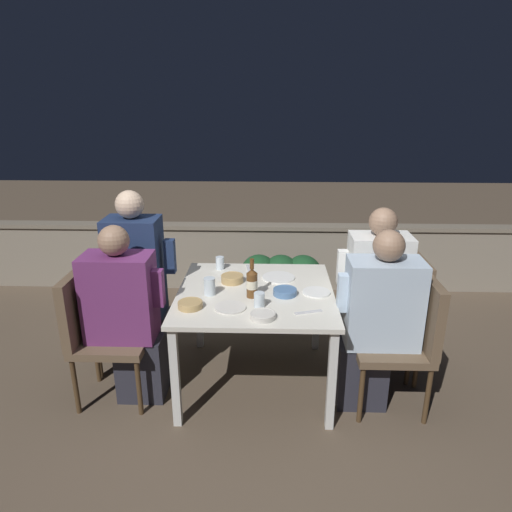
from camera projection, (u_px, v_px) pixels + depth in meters
The scene contains 25 objects.
ground_plane at pixel (256, 381), 3.28m from camera, with size 16.00×16.00×0.00m, color brown.
parapet_wall at pixel (261, 256), 4.77m from camera, with size 9.00×0.18×0.69m.
dining_table at pixel (256, 301), 3.07m from camera, with size 1.04×1.04×0.70m.
planter_hedge at pixel (281, 283), 4.15m from camera, with size 0.73×0.47×0.58m.
chair_left_near at pixel (96, 325), 2.96m from camera, with size 0.47×0.47×0.89m.
person_purple_stripe at pixel (127, 316), 2.93m from camera, with size 0.50×0.26×1.20m.
chair_left_far at pixel (115, 302), 3.29m from camera, with size 0.47×0.47×0.89m.
person_navy_jumper at pixel (141, 283), 3.23m from camera, with size 0.47×0.26×1.34m.
chair_right_near at pixel (408, 332), 2.88m from camera, with size 0.47×0.47×0.89m.
person_blue_shirt at pixel (376, 322), 2.86m from camera, with size 0.51×0.26×1.19m.
chair_right_far at pixel (400, 306), 3.23m from camera, with size 0.47×0.47×0.89m.
person_white_polo at pixel (372, 294), 3.20m from camera, with size 0.49×0.26×1.24m.
beer_bottle at pixel (252, 283), 2.92m from camera, with size 0.07×0.07×0.26m.
plate_0 at pixel (279, 277), 3.26m from camera, with size 0.23×0.23×0.01m.
plate_1 at pixel (230, 307), 2.79m from camera, with size 0.20×0.20×0.01m.
plate_2 at pixel (316, 292), 3.01m from camera, with size 0.18×0.18×0.01m.
bowl_0 at pixel (285, 291), 2.98m from camera, with size 0.15×0.15×0.04m.
bowl_1 at pixel (263, 315), 2.67m from camera, with size 0.15×0.15×0.03m.
bowl_2 at pixel (232, 278), 3.18m from camera, with size 0.16×0.16×0.05m.
bowl_3 at pixel (190, 304), 2.80m from camera, with size 0.15×0.15×0.04m.
glass_cup_0 at pixel (220, 263), 3.41m from camera, with size 0.06×0.06×0.09m.
glass_cup_1 at pixel (259, 300), 2.80m from camera, with size 0.07×0.07×0.09m.
glass_cup_2 at pixel (210, 286), 2.97m from camera, with size 0.07×0.07×0.12m.
fork_0 at pixel (308, 312), 2.74m from camera, with size 0.17×0.07×0.01m.
fork_1 at pixel (248, 269), 3.42m from camera, with size 0.05×0.17×0.01m.
Camera 1 is at (0.09, -2.79, 1.94)m, focal length 32.00 mm.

